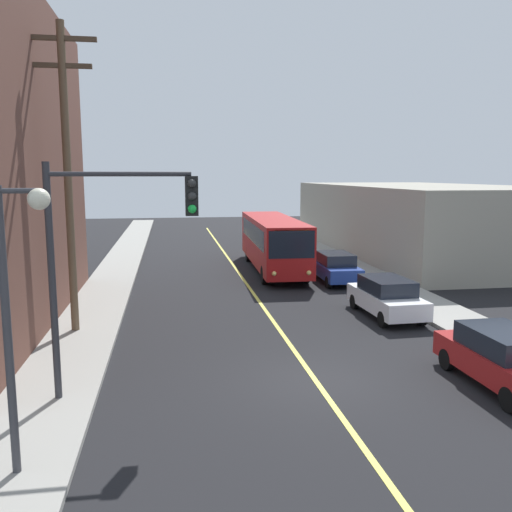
{
  "coord_description": "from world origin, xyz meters",
  "views": [
    {
      "loc": [
        -4.02,
        -14.33,
        5.84
      ],
      "look_at": [
        0.0,
        10.77,
        2.0
      ],
      "focal_mm": 38.0,
      "sensor_mm": 36.0,
      "label": 1
    }
  ],
  "objects": [
    {
      "name": "ground_plane",
      "position": [
        0.0,
        0.0,
        0.0
      ],
      "size": [
        120.0,
        120.0,
        0.0
      ],
      "primitive_type": "plane",
      "color": "black"
    },
    {
      "name": "sidewalk_left",
      "position": [
        -7.25,
        10.0,
        0.07
      ],
      "size": [
        2.5,
        90.0,
        0.15
      ],
      "primitive_type": "cube",
      "color": "gray",
      "rests_on": "ground"
    },
    {
      "name": "sidewalk_right",
      "position": [
        7.25,
        10.0,
        0.07
      ],
      "size": [
        2.5,
        90.0,
        0.15
      ],
      "primitive_type": "cube",
      "color": "gray",
      "rests_on": "ground"
    },
    {
      "name": "lane_stripe_center",
      "position": [
        0.0,
        15.0,
        0.01
      ],
      "size": [
        0.16,
        60.0,
        0.01
      ],
      "primitive_type": "cube",
      "color": "#D8CC4C",
      "rests_on": "ground"
    },
    {
      "name": "building_right_warehouse",
      "position": [
        14.49,
        23.81,
        2.52
      ],
      "size": [
        12.0,
        25.88,
        5.05
      ],
      "color": "gray",
      "rests_on": "ground"
    },
    {
      "name": "city_bus",
      "position": [
        2.2,
        17.93,
        1.82
      ],
      "size": [
        2.94,
        12.22,
        3.2
      ],
      "color": "maroon",
      "rests_on": "ground"
    },
    {
      "name": "parked_car_red",
      "position": [
        4.98,
        -1.26,
        0.84
      ],
      "size": [
        1.88,
        4.43,
        1.62
      ],
      "color": "maroon",
      "rests_on": "ground"
    },
    {
      "name": "parked_car_white",
      "position": [
        4.75,
        6.36,
        0.84
      ],
      "size": [
        1.94,
        4.46,
        1.62
      ],
      "color": "silver",
      "rests_on": "ground"
    },
    {
      "name": "parked_car_blue",
      "position": [
        4.84,
        13.64,
        0.84
      ],
      "size": [
        1.88,
        4.43,
        1.62
      ],
      "color": "navy",
      "rests_on": "ground"
    },
    {
      "name": "utility_pole_near",
      "position": [
        -7.55,
        5.89,
        6.12
      ],
      "size": [
        2.4,
        0.28,
        10.9
      ],
      "color": "brown",
      "rests_on": "sidewalk_left"
    },
    {
      "name": "traffic_signal_left_corner",
      "position": [
        -5.41,
        -0.44,
        4.3
      ],
      "size": [
        3.75,
        0.48,
        6.0
      ],
      "color": "#2D2D33",
      "rests_on": "sidewalk_left"
    },
    {
      "name": "street_lamp_left",
      "position": [
        -6.83,
        -3.98,
        3.74
      ],
      "size": [
        0.98,
        0.4,
        5.5
      ],
      "color": "#38383D",
      "rests_on": "sidewalk_left"
    }
  ]
}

